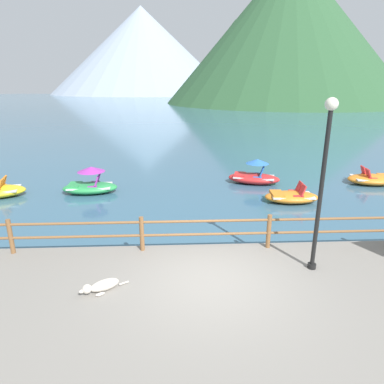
% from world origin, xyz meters
% --- Properties ---
extents(ground_plane, '(200.00, 200.00, 0.00)m').
position_xyz_m(ground_plane, '(0.00, 40.00, 0.00)').
color(ground_plane, '#38607A').
extents(promenade_dock, '(28.00, 8.00, 0.40)m').
position_xyz_m(promenade_dock, '(0.00, -2.20, 0.20)').
color(promenade_dock, gray).
rests_on(promenade_dock, ground).
extents(dock_railing, '(23.92, 0.12, 0.95)m').
position_xyz_m(dock_railing, '(-0.00, 1.55, 0.97)').
color(dock_railing, brown).
rests_on(dock_railing, promenade_dock).
extents(lamp_post, '(0.28, 0.28, 4.01)m').
position_xyz_m(lamp_post, '(2.49, 0.42, 2.82)').
color(lamp_post, black).
rests_on(lamp_post, promenade_dock).
extents(dog_resting, '(0.98, 0.59, 0.26)m').
position_xyz_m(dog_resting, '(-2.41, -0.30, 0.52)').
color(dog_resting, beige).
rests_on(dog_resting, promenade_dock).
extents(pedal_boat_0, '(2.23, 1.25, 0.81)m').
position_xyz_m(pedal_boat_0, '(3.91, 6.23, 0.24)').
color(pedal_boat_0, orange).
rests_on(pedal_boat_0, ground).
extents(pedal_boat_2, '(2.42, 1.58, 0.82)m').
position_xyz_m(pedal_boat_2, '(8.66, 8.60, 0.25)').
color(pedal_boat_2, orange).
rests_on(pedal_boat_2, ground).
extents(pedal_boat_3, '(2.43, 1.38, 1.19)m').
position_xyz_m(pedal_boat_3, '(-4.59, 7.86, 0.39)').
color(pedal_boat_3, green).
rests_on(pedal_boat_3, ground).
extents(pedal_boat_5, '(2.68, 1.80, 1.22)m').
position_xyz_m(pedal_boat_5, '(2.98, 8.99, 0.38)').
color(pedal_boat_5, red).
rests_on(pedal_boat_5, ground).
extents(cliff_headland, '(53.80, 53.80, 30.89)m').
position_xyz_m(cliff_headland, '(22.61, 75.34, 14.50)').
color(cliff_headland, '#2D5633').
rests_on(cliff_headland, ground).
extents(distant_peak, '(73.44, 73.44, 33.03)m').
position_xyz_m(distant_peak, '(-13.91, 142.62, 16.51)').
color(distant_peak, '#93A3B7').
rests_on(distant_peak, ground).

